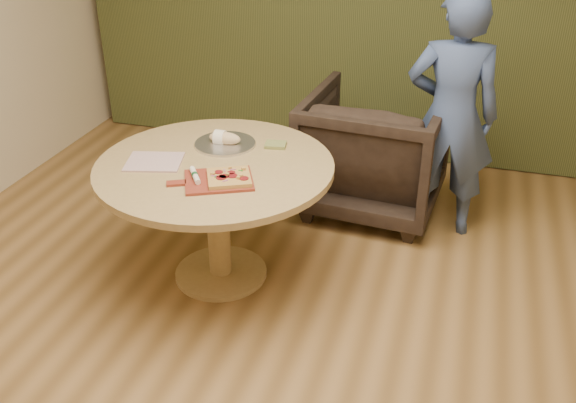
# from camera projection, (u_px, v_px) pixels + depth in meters

# --- Properties ---
(room_shell) EXTENTS (5.04, 6.04, 2.84)m
(room_shell) POSITION_uv_depth(u_px,v_px,m) (246.00, 116.00, 2.39)
(room_shell) COLOR olive
(room_shell) RESTS_ON ground
(pedestal_table) EXTENTS (1.33, 1.33, 0.75)m
(pedestal_table) POSITION_uv_depth(u_px,v_px,m) (216.00, 186.00, 3.61)
(pedestal_table) COLOR tan
(pedestal_table) RESTS_ON ground
(pizza_paddle) EXTENTS (0.47, 0.40, 0.01)m
(pizza_paddle) POSITION_uv_depth(u_px,v_px,m) (217.00, 180.00, 3.34)
(pizza_paddle) COLOR maroon
(pizza_paddle) RESTS_ON pedestal_table
(flatbread_pizza) EXTENTS (0.29, 0.29, 0.04)m
(flatbread_pizza) POSITION_uv_depth(u_px,v_px,m) (229.00, 177.00, 3.33)
(flatbread_pizza) COLOR tan
(flatbread_pizza) RESTS_ON pizza_paddle
(cutlery_roll) EXTENTS (0.13, 0.18, 0.03)m
(cutlery_roll) POSITION_uv_depth(u_px,v_px,m) (195.00, 175.00, 3.34)
(cutlery_roll) COLOR white
(cutlery_roll) RESTS_ON pizza_paddle
(newspaper) EXTENTS (0.35, 0.32, 0.01)m
(newspaper) POSITION_uv_depth(u_px,v_px,m) (154.00, 162.00, 3.55)
(newspaper) COLOR white
(newspaper) RESTS_ON pedestal_table
(serving_tray) EXTENTS (0.36, 0.36, 0.02)m
(serving_tray) POSITION_uv_depth(u_px,v_px,m) (225.00, 144.00, 3.75)
(serving_tray) COLOR silver
(serving_tray) RESTS_ON pedestal_table
(bread_roll) EXTENTS (0.19, 0.09, 0.09)m
(bread_roll) POSITION_uv_depth(u_px,v_px,m) (223.00, 138.00, 3.74)
(bread_roll) COLOR #DEBE87
(bread_roll) RESTS_ON serving_tray
(green_packet) EXTENTS (0.13, 0.12, 0.02)m
(green_packet) POSITION_uv_depth(u_px,v_px,m) (276.00, 145.00, 3.73)
(green_packet) COLOR #606B30
(green_packet) RESTS_ON pedestal_table
(armchair) EXTENTS (0.98, 0.93, 0.94)m
(armchair) POSITION_uv_depth(u_px,v_px,m) (375.00, 146.00, 4.42)
(armchair) COLOR black
(armchair) RESTS_ON ground
(person_standing) EXTENTS (0.61, 0.42, 1.60)m
(person_standing) POSITION_uv_depth(u_px,v_px,m) (451.00, 117.00, 4.02)
(person_standing) COLOR #3B4F7D
(person_standing) RESTS_ON ground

